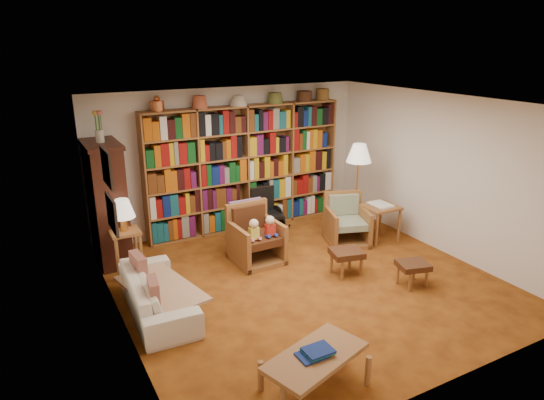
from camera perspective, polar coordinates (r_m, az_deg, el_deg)
floor at (r=7.01m, az=3.89°, el=-9.45°), size 5.00×5.00×0.00m
ceiling at (r=6.24m, az=4.39°, el=11.28°), size 5.00×5.00×0.00m
wall_back at (r=8.65m, az=-4.82°, el=4.84°), size 5.00×0.00×5.00m
wall_front at (r=4.76m, az=20.62°, el=-7.95°), size 5.00×0.00×5.00m
wall_left at (r=5.65m, az=-17.85°, el=-3.46°), size 0.00×5.00×5.00m
wall_right at (r=8.09m, az=19.25°, el=2.92°), size 0.00×5.00×5.00m
bookshelf at (r=8.59m, az=-3.12°, el=4.25°), size 3.60×0.30×2.42m
curio_cabinet at (r=7.65m, az=-18.82°, el=-0.23°), size 0.50×0.95×2.40m
framed_pictures at (r=5.81m, az=-18.59°, el=1.00°), size 0.03×0.52×0.97m
sofa at (r=6.34m, az=-13.32°, el=-10.53°), size 1.77×0.77×0.51m
sofa_throw at (r=6.33m, az=-12.91°, el=-10.07°), size 0.94×1.41×0.04m
cushion_left at (r=6.53m, az=-15.40°, el=-7.87°), size 0.15×0.39×0.38m
cushion_right at (r=5.92m, az=-13.75°, el=-10.60°), size 0.16×0.36×0.35m
side_table_lamp at (r=7.29m, az=-16.81°, el=-4.81°), size 0.41×0.41×0.68m
table_lamp at (r=7.11m, az=-17.18°, el=-1.09°), size 0.34×0.34×0.46m
armchair_leather at (r=7.49m, az=-2.15°, el=-4.40°), size 0.72×0.77×0.90m
armchair_sage at (r=8.26m, az=8.48°, el=-2.77°), size 0.87×0.88×0.82m
wheelchair at (r=8.29m, az=-0.74°, el=-1.83°), size 0.50×0.70×0.88m
floor_lamp at (r=8.31m, az=10.19°, el=5.02°), size 0.43×0.43×1.61m
side_table_papers at (r=8.39m, az=12.54°, el=-1.24°), size 0.56×0.56×0.63m
footstool_a at (r=7.12m, az=8.77°, el=-6.36°), size 0.52×0.47×0.38m
footstool_b at (r=7.02m, az=16.26°, el=-7.55°), size 0.49×0.44×0.35m
coffee_table at (r=4.95m, az=5.12°, el=-18.11°), size 1.16×0.82×0.43m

